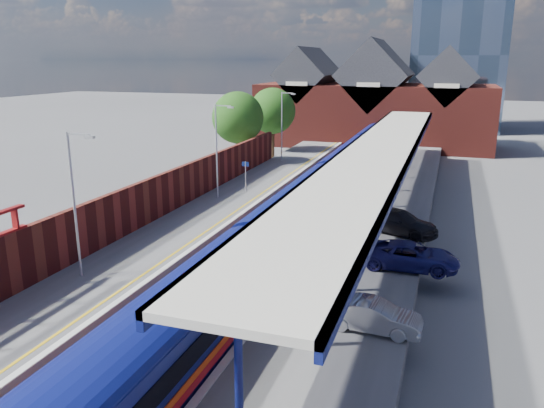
{
  "coord_description": "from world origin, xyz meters",
  "views": [
    {
      "loc": [
        9.88,
        -13.63,
        11.13
      ],
      "look_at": [
        -0.11,
        15.95,
        2.6
      ],
      "focal_mm": 35.0,
      "sensor_mm": 36.0,
      "label": 1
    }
  ],
  "objects_px": {
    "train": "(330,182)",
    "parked_car_dark": "(398,222)",
    "lamp_post_b": "(76,196)",
    "parked_car_silver": "(373,316)",
    "lamp_post_d": "(283,122)",
    "lamp_post_c": "(218,145)",
    "platform_sign": "(246,172)",
    "parked_car_blue": "(411,256)"
  },
  "relations": [
    {
      "from": "parked_car_dark",
      "to": "lamp_post_b",
      "type": "bearing_deg",
      "value": 150.99
    },
    {
      "from": "lamp_post_d",
      "to": "parked_car_blue",
      "type": "bearing_deg",
      "value": -60.15
    },
    {
      "from": "parked_car_silver",
      "to": "parked_car_blue",
      "type": "relative_size",
      "value": 0.78
    },
    {
      "from": "lamp_post_b",
      "to": "parked_car_silver",
      "type": "distance_m",
      "value": 14.44
    },
    {
      "from": "platform_sign",
      "to": "lamp_post_b",
      "type": "bearing_deg",
      "value": -94.33
    },
    {
      "from": "lamp_post_b",
      "to": "platform_sign",
      "type": "height_order",
      "value": "lamp_post_b"
    },
    {
      "from": "parked_car_silver",
      "to": "parked_car_blue",
      "type": "xyz_separation_m",
      "value": [
        0.85,
        6.95,
        0.05
      ]
    },
    {
      "from": "parked_car_dark",
      "to": "platform_sign",
      "type": "bearing_deg",
      "value": 83.46
    },
    {
      "from": "lamp_post_c",
      "to": "parked_car_blue",
      "type": "height_order",
      "value": "lamp_post_c"
    },
    {
      "from": "lamp_post_b",
      "to": "lamp_post_c",
      "type": "relative_size",
      "value": 1.0
    },
    {
      "from": "lamp_post_c",
      "to": "lamp_post_b",
      "type": "bearing_deg",
      "value": -90.0
    },
    {
      "from": "train",
      "to": "parked_car_dark",
      "type": "relative_size",
      "value": 13.65
    },
    {
      "from": "lamp_post_b",
      "to": "lamp_post_c",
      "type": "bearing_deg",
      "value": 90.0
    },
    {
      "from": "lamp_post_d",
      "to": "parked_car_silver",
      "type": "distance_m",
      "value": 35.87
    },
    {
      "from": "lamp_post_c",
      "to": "platform_sign",
      "type": "relative_size",
      "value": 2.8
    },
    {
      "from": "train",
      "to": "parked_car_dark",
      "type": "height_order",
      "value": "train"
    },
    {
      "from": "train",
      "to": "parked_car_dark",
      "type": "distance_m",
      "value": 9.47
    },
    {
      "from": "lamp_post_b",
      "to": "parked_car_dark",
      "type": "distance_m",
      "value": 18.3
    },
    {
      "from": "lamp_post_c",
      "to": "platform_sign",
      "type": "bearing_deg",
      "value": 55.74
    },
    {
      "from": "lamp_post_b",
      "to": "parked_car_dark",
      "type": "relative_size",
      "value": 1.45
    },
    {
      "from": "platform_sign",
      "to": "parked_car_blue",
      "type": "relative_size",
      "value": 0.52
    },
    {
      "from": "train",
      "to": "platform_sign",
      "type": "relative_size",
      "value": 26.36
    },
    {
      "from": "platform_sign",
      "to": "parked_car_dark",
      "type": "xyz_separation_m",
      "value": [
        12.36,
        -6.34,
        -0.99
      ]
    },
    {
      "from": "train",
      "to": "parked_car_dark",
      "type": "xyz_separation_m",
      "value": [
        5.86,
        -7.43,
        -0.42
      ]
    },
    {
      "from": "lamp_post_b",
      "to": "lamp_post_c",
      "type": "height_order",
      "value": "same"
    },
    {
      "from": "train",
      "to": "parked_car_silver",
      "type": "distance_m",
      "value": 20.87
    },
    {
      "from": "lamp_post_c",
      "to": "parked_car_silver",
      "type": "bearing_deg",
      "value": -50.25
    },
    {
      "from": "lamp_post_b",
      "to": "lamp_post_d",
      "type": "bearing_deg",
      "value": 90.0
    },
    {
      "from": "platform_sign",
      "to": "parked_car_blue",
      "type": "distance_m",
      "value": 18.02
    },
    {
      "from": "lamp_post_d",
      "to": "parked_car_silver",
      "type": "xyz_separation_m",
      "value": [
        14.01,
        -32.85,
        -3.38
      ]
    },
    {
      "from": "train",
      "to": "lamp_post_c",
      "type": "xyz_separation_m",
      "value": [
        -7.86,
        -3.08,
        2.87
      ]
    },
    {
      "from": "lamp_post_b",
      "to": "lamp_post_d",
      "type": "relative_size",
      "value": 1.0
    },
    {
      "from": "platform_sign",
      "to": "lamp_post_d",
      "type": "bearing_deg",
      "value": 95.56
    },
    {
      "from": "platform_sign",
      "to": "parked_car_silver",
      "type": "distance_m",
      "value": 22.73
    },
    {
      "from": "lamp_post_d",
      "to": "parked_car_blue",
      "type": "distance_m",
      "value": 30.04
    },
    {
      "from": "train",
      "to": "lamp_post_b",
      "type": "height_order",
      "value": "lamp_post_b"
    },
    {
      "from": "lamp_post_b",
      "to": "parked_car_silver",
      "type": "height_order",
      "value": "lamp_post_b"
    },
    {
      "from": "lamp_post_c",
      "to": "lamp_post_d",
      "type": "xyz_separation_m",
      "value": [
        0.0,
        16.0,
        0.0
      ]
    },
    {
      "from": "lamp_post_b",
      "to": "platform_sign",
      "type": "xyz_separation_m",
      "value": [
        1.36,
        18.0,
        -2.3
      ]
    },
    {
      "from": "lamp_post_c",
      "to": "parked_car_dark",
      "type": "distance_m",
      "value": 14.76
    },
    {
      "from": "train",
      "to": "lamp_post_c",
      "type": "height_order",
      "value": "lamp_post_c"
    },
    {
      "from": "train",
      "to": "parked_car_blue",
      "type": "height_order",
      "value": "train"
    }
  ]
}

